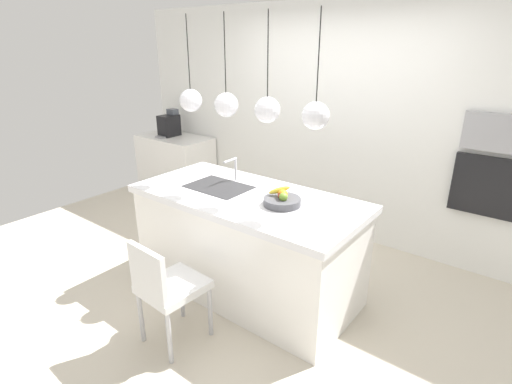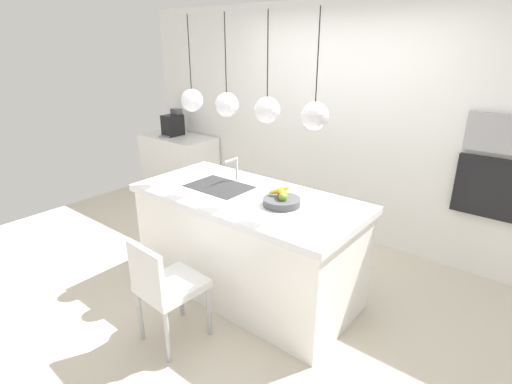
# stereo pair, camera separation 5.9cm
# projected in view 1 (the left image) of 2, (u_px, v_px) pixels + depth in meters

# --- Properties ---
(floor) EXTENTS (6.60, 6.60, 0.00)m
(floor) POSITION_uv_depth(u_px,v_px,m) (248.00, 288.00, 3.72)
(floor) COLOR beige
(floor) RESTS_ON ground
(back_wall) EXTENTS (6.00, 0.10, 2.60)m
(back_wall) POSITION_uv_depth(u_px,v_px,m) (338.00, 124.00, 4.47)
(back_wall) COLOR white
(back_wall) RESTS_ON ground
(kitchen_island) EXTENTS (2.02, 0.96, 0.94)m
(kitchen_island) POSITION_uv_depth(u_px,v_px,m) (247.00, 244.00, 3.55)
(kitchen_island) COLOR white
(kitchen_island) RESTS_ON ground
(sink_basin) EXTENTS (0.56, 0.40, 0.02)m
(sink_basin) POSITION_uv_depth(u_px,v_px,m) (219.00, 187.00, 3.57)
(sink_basin) COLOR #2D2D30
(sink_basin) RESTS_ON kitchen_island
(faucet) EXTENTS (0.02, 0.17, 0.22)m
(faucet) POSITION_uv_depth(u_px,v_px,m) (234.00, 166.00, 3.67)
(faucet) COLOR silver
(faucet) RESTS_ON kitchen_island
(fruit_bowl) EXTENTS (0.30, 0.30, 0.16)m
(fruit_bowl) POSITION_uv_depth(u_px,v_px,m) (282.00, 200.00, 3.16)
(fruit_bowl) COLOR #4C4C51
(fruit_bowl) RESTS_ON kitchen_island
(side_counter) EXTENTS (1.10, 0.60, 0.88)m
(side_counter) POSITION_uv_depth(u_px,v_px,m) (176.00, 166.00, 5.88)
(side_counter) COLOR white
(side_counter) RESTS_ON ground
(coffee_machine) EXTENTS (0.20, 0.35, 0.38)m
(coffee_machine) POSITION_uv_depth(u_px,v_px,m) (169.00, 125.00, 5.72)
(coffee_machine) COLOR black
(coffee_machine) RESTS_ON side_counter
(microwave) EXTENTS (0.54, 0.08, 0.34)m
(microwave) POSITION_uv_depth(u_px,v_px,m) (497.00, 132.00, 3.48)
(microwave) COLOR #9E9EA3
(microwave) RESTS_ON back_wall
(oven) EXTENTS (0.56, 0.08, 0.56)m
(oven) POSITION_uv_depth(u_px,v_px,m) (485.00, 186.00, 3.66)
(oven) COLOR black
(oven) RESTS_ON back_wall
(chair_near) EXTENTS (0.43, 0.47, 0.87)m
(chair_near) POSITION_uv_depth(u_px,v_px,m) (166.00, 286.00, 2.88)
(chair_near) COLOR silver
(chair_near) RESTS_ON ground
(pendant_light_left) EXTENTS (0.20, 0.20, 0.80)m
(pendant_light_left) POSITION_uv_depth(u_px,v_px,m) (191.00, 100.00, 3.47)
(pendant_light_left) COLOR silver
(pendant_light_center_left) EXTENTS (0.20, 0.20, 0.80)m
(pendant_light_center_left) POSITION_uv_depth(u_px,v_px,m) (226.00, 105.00, 3.24)
(pendant_light_center_left) COLOR silver
(pendant_light_center_right) EXTENTS (0.20, 0.20, 0.80)m
(pendant_light_center_right) POSITION_uv_depth(u_px,v_px,m) (267.00, 110.00, 3.00)
(pendant_light_center_right) COLOR silver
(pendant_light_right) EXTENTS (0.20, 0.20, 0.80)m
(pendant_light_right) POSITION_uv_depth(u_px,v_px,m) (316.00, 116.00, 2.76)
(pendant_light_right) COLOR silver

